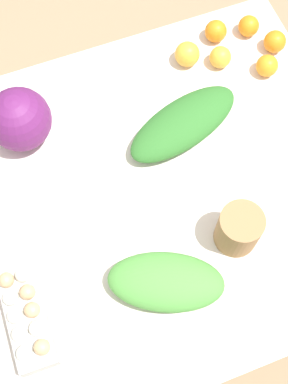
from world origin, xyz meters
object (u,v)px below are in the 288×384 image
Objects in this scene: orange_0 at (220,57)px; egg_carton at (26,315)px; orange_3 at (216,31)px; orange_5 at (187,54)px; greens_bunch_chard at (183,124)px; cabbage_purple at (19,119)px; orange_4 at (275,42)px; orange_1 at (249,26)px; paper_bag at (239,229)px; orange_2 at (267,66)px; greens_bunch_kale at (166,282)px.

egg_carton is at bearing -144.59° from orange_0.
orange_5 is (-0.12, -0.05, 0.00)m from orange_3.
greens_bunch_chard is at bearing -129.12° from orange_3.
cabbage_purple reaches higher than orange_0.
orange_5 reaches higher than orange_4.
orange_3 is at bearing 171.09° from orange_1.
paper_bag reaches higher than egg_carton.
greens_bunch_chard reaches higher than orange_2.
greens_bunch_kale is 0.77m from orange_2.
orange_2 is 0.87× the size of orange_5.
orange_0 is (0.65, 0.03, -0.06)m from cabbage_purple.
cabbage_purple is 2.68× the size of orange_0.
greens_bunch_chard is at bearing -137.61° from orange_0.
orange_3 is at bearing 118.07° from orange_2.
paper_bag is 0.59m from orange_0.
greens_bunch_kale is (-0.23, -0.06, -0.02)m from paper_bag.
greens_bunch_kale is 4.28× the size of orange_3.
orange_3 reaches higher than orange_0.
orange_4 is (0.19, -0.01, 0.00)m from orange_0.
egg_carton is 0.37m from greens_bunch_kale.
greens_bunch_kale reaches higher than orange_4.
egg_carton is 0.75× the size of greens_bunch_chard.
paper_bag is 0.36× the size of greens_bunch_chard.
orange_3 is (-0.10, 0.18, 0.00)m from orange_2.
orange_5 is at bearing 64.77° from greens_bunch_chard.
orange_4 reaches higher than orange_0.
greens_bunch_chard is at bearing -141.89° from orange_1.
paper_bag is 0.61m from orange_5.
greens_bunch_chard is 0.34m from orange_2.
orange_4 is at bearing 24.61° from greens_bunch_chard.
greens_bunch_chard reaches higher than orange_0.
greens_bunch_kale is 0.84m from orange_3.
egg_carton is 0.93m from orange_5.
paper_bag is 0.69m from orange_3.
orange_2 is at bearing -30.00° from orange_5.
orange_3 is (0.46, 0.71, -0.01)m from greens_bunch_kale.
orange_1 is 0.24m from orange_5.
cabbage_purple is 0.65× the size of egg_carton.
orange_3 is (0.23, 0.65, -0.03)m from paper_bag.
orange_3 is 0.90× the size of orange_5.
orange_3 reaches higher than orange_2.
greens_bunch_kale is 0.75m from orange_0.
paper_bag is 0.44× the size of greens_bunch_kale.
greens_bunch_kale is 0.48m from greens_bunch_chard.
orange_3 is (0.82, 0.66, -0.01)m from egg_carton.
greens_bunch_chard is 0.43m from orange_4.
orange_0 reaches higher than orange_1.
orange_0 is 1.02× the size of orange_1.
orange_5 is (-0.22, 0.13, 0.00)m from orange_2.
orange_5 is at bearing 63.05° from greens_bunch_kale.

